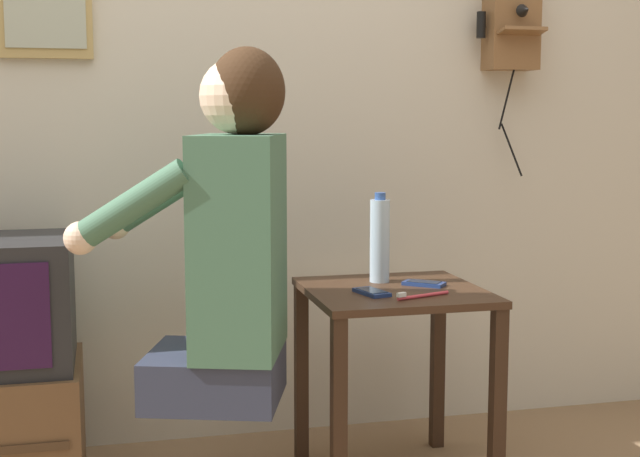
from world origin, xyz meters
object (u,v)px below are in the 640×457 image
object	(u,v)px
cell_phone_held	(372,292)
cell_phone_spare	(424,283)
wall_phone_antique	(511,19)
water_bottle	(380,240)
toothbrush	(420,295)
person	(229,236)

from	to	relation	value
cell_phone_held	cell_phone_spare	xyz separation A→B (m)	(0.19, 0.09, 0.00)
cell_phone_held	cell_phone_spare	size ratio (longest dim) A/B	1.01
wall_phone_antique	water_bottle	distance (m)	0.98
cell_phone_held	toothbrush	world-z (taller)	toothbrush
cell_phone_spare	wall_phone_antique	bearing A→B (deg)	-8.27
cell_phone_held	water_bottle	distance (m)	0.23
cell_phone_spare	toothbrush	distance (m)	0.19
wall_phone_antique	water_bottle	xyz separation A→B (m)	(-0.58, -0.33, -0.72)
toothbrush	cell_phone_held	bearing A→B (deg)	36.08
person	toothbrush	bearing A→B (deg)	-76.35
wall_phone_antique	toothbrush	size ratio (longest dim) A/B	4.37
water_bottle	person	bearing A→B (deg)	-156.39
cell_phone_held	wall_phone_antique	bearing A→B (deg)	23.23
water_bottle	toothbrush	size ratio (longest dim) A/B	1.59
cell_phone_held	toothbrush	distance (m)	0.14
person	water_bottle	distance (m)	0.55
wall_phone_antique	cell_phone_held	bearing A→B (deg)	-142.36
wall_phone_antique	toothbrush	distance (m)	1.16
wall_phone_antique	cell_phone_held	xyz separation A→B (m)	(-0.66, -0.51, -0.84)
person	cell_phone_held	bearing A→B (deg)	-66.50
cell_phone_held	person	bearing A→B (deg)	170.67
cell_phone_held	cell_phone_spare	bearing A→B (deg)	10.59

